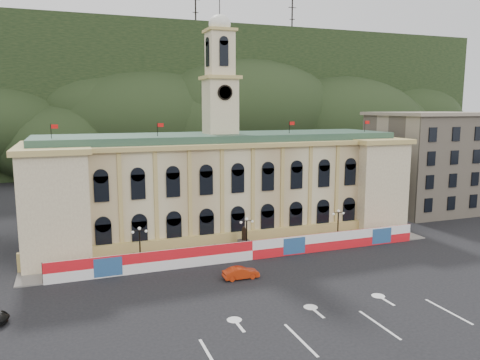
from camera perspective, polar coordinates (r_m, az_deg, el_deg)
name	(u,v)px	position (r m, az deg, el deg)	size (l,w,h in m)	color
ground	(308,305)	(48.71, 8.30, -14.86)	(260.00, 260.00, 0.00)	black
lane_markings	(335,327)	(44.81, 11.50, -17.15)	(26.00, 10.00, 0.02)	white
hill_ridge	(134,107)	(162.43, -12.82, 8.65)	(230.00, 80.00, 64.00)	black
city_hall	(221,185)	(71.03, -2.28, -0.59)	(56.20, 17.60, 37.10)	beige
side_building_right	(431,161)	(95.81, 22.31, 2.11)	(21.00, 17.00, 18.60)	tan
hoarding_fence	(252,250)	(61.07, 1.52, -8.54)	(50.00, 0.44, 2.50)	red
pavement	(245,253)	(63.78, 0.56, -8.88)	(56.00, 5.50, 0.16)	slate
statue	(244,244)	(63.68, 0.48, -7.86)	(1.40, 1.40, 3.72)	#595651
lamp_left	(140,243)	(58.86, -12.11, -7.56)	(1.96, 0.44, 5.15)	black
lamp_center	(247,233)	(62.26, 0.82, -6.45)	(1.96, 0.44, 5.15)	black
lamp_right	(338,224)	(68.41, 11.86, -5.23)	(1.96, 0.44, 5.15)	black
red_sedan	(241,273)	(54.73, 0.11, -11.26)	(4.22, 1.54, 1.38)	#BC2E0D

